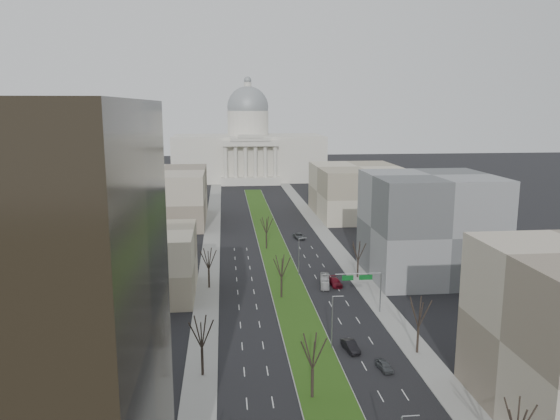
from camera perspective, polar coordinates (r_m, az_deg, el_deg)
ground at (r=153.67m, az=-0.68°, el=-4.08°), size 600.00×600.00×0.00m
median at (r=152.67m, az=-0.65°, el=-4.14°), size 8.00×222.03×0.20m
sidewalk_left at (r=129.12m, az=-7.47°, el=-7.05°), size 5.00×330.00×0.15m
sidewalk_right at (r=132.72m, az=7.91°, el=-6.57°), size 5.00×330.00×0.15m
capitol at (r=298.70m, az=-3.33°, el=6.33°), size 80.00×46.00×55.00m
building_beige_left at (r=119.09m, az=-15.18°, el=-5.40°), size 26.00×22.00×14.00m
building_grey_right at (r=131.85m, az=15.34°, el=-1.61°), size 28.00×26.00×24.00m
building_far_left at (r=191.57m, az=-12.29°, el=1.40°), size 30.00×40.00×18.00m
building_far_right at (r=201.22m, az=8.11°, el=1.98°), size 30.00×40.00×18.00m
tree_left_mid at (r=82.63m, az=-8.21°, el=-12.44°), size 5.40×5.40×9.72m
tree_left_far at (r=120.46m, az=-7.49°, el=-5.00°), size 5.28×5.28×9.50m
tree_right_near at (r=67.12m, az=23.63°, el=-19.40°), size 5.16×5.16×9.29m
tree_right_mid at (r=91.48m, az=14.33°, el=-10.23°), size 5.52×5.52×9.94m
tree_right_far at (r=128.07m, az=8.18°, el=-4.21°), size 5.04×5.04×9.07m
tree_median_a at (r=76.13m, az=3.44°, el=-14.45°), size 5.40×5.40×9.72m
tree_median_b at (r=113.26m, az=0.15°, el=-5.85°), size 5.40×5.40×9.72m
tree_median_c at (r=151.86m, az=-1.44°, el=-1.55°), size 5.40×5.40×9.72m
streetlamp_median_b at (r=91.49m, az=5.51°, el=-11.50°), size 1.90×0.20×9.16m
streetlamp_median_c at (r=128.85m, az=2.00°, el=-4.81°), size 1.90×0.20×9.16m
mast_arm_signs at (r=106.91m, az=9.09°, el=-7.52°), size 9.12×0.24×8.09m
car_grey_near at (r=87.62m, az=10.84°, el=-15.67°), size 2.18×4.17×1.35m
car_black at (r=92.75m, az=7.38°, el=-13.92°), size 2.47×5.10×1.61m
car_red at (r=123.44m, az=5.78°, el=-7.50°), size 2.69×5.72×1.61m
car_grey_far at (r=165.25m, az=2.02°, el=-2.74°), size 3.37×5.95×1.57m
box_van at (r=122.90m, az=4.70°, el=-7.42°), size 3.16×8.13×2.21m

